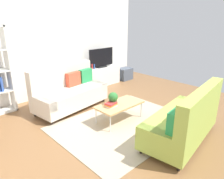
{
  "coord_description": "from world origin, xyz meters",
  "views": [
    {
      "loc": [
        -3.0,
        -2.9,
        2.26
      ],
      "look_at": [
        0.2,
        0.47,
        0.65
      ],
      "focal_mm": 33.45,
      "sensor_mm": 36.0,
      "label": 1
    }
  ],
  "objects_px": {
    "couch_green": "(185,120)",
    "vase_0": "(87,67)",
    "bottle_1": "(94,66)",
    "coffee_table": "(119,105)",
    "storage_trunk": "(125,74)",
    "tv": "(101,58)",
    "couch_beige": "(70,91)",
    "tv_console": "(101,76)",
    "table_book_0": "(111,106)",
    "bottle_0": "(92,67)",
    "potted_plant": "(113,99)"
  },
  "relations": [
    {
      "from": "couch_green",
      "to": "vase_0",
      "type": "height_order",
      "value": "couch_green"
    },
    {
      "from": "vase_0",
      "to": "bottle_1",
      "type": "distance_m",
      "value": 0.26
    },
    {
      "from": "coffee_table",
      "to": "storage_trunk",
      "type": "relative_size",
      "value": 2.12
    },
    {
      "from": "tv",
      "to": "vase_0",
      "type": "bearing_deg",
      "value": 173.12
    },
    {
      "from": "couch_beige",
      "to": "tv",
      "type": "relative_size",
      "value": 2.0
    },
    {
      "from": "tv_console",
      "to": "vase_0",
      "type": "relative_size",
      "value": 9.1
    },
    {
      "from": "storage_trunk",
      "to": "table_book_0",
      "type": "distance_m",
      "value": 3.59
    },
    {
      "from": "storage_trunk",
      "to": "bottle_1",
      "type": "xyz_separation_m",
      "value": [
        -1.43,
        0.06,
        0.5
      ]
    },
    {
      "from": "coffee_table",
      "to": "tv_console",
      "type": "height_order",
      "value": "tv_console"
    },
    {
      "from": "storage_trunk",
      "to": "vase_0",
      "type": "height_order",
      "value": "vase_0"
    },
    {
      "from": "couch_beige",
      "to": "tv_console",
      "type": "height_order",
      "value": "couch_beige"
    },
    {
      "from": "couch_green",
      "to": "tv",
      "type": "distance_m",
      "value": 3.96
    },
    {
      "from": "tv_console",
      "to": "tv",
      "type": "relative_size",
      "value": 1.4
    },
    {
      "from": "tv_console",
      "to": "table_book_0",
      "type": "bearing_deg",
      "value": -126.49
    },
    {
      "from": "bottle_1",
      "to": "storage_trunk",
      "type": "bearing_deg",
      "value": -2.4
    },
    {
      "from": "coffee_table",
      "to": "vase_0",
      "type": "relative_size",
      "value": 7.15
    },
    {
      "from": "coffee_table",
      "to": "tv_console",
      "type": "xyz_separation_m",
      "value": [
        1.47,
        2.34,
        -0.07
      ]
    },
    {
      "from": "tv_console",
      "to": "couch_green",
      "type": "bearing_deg",
      "value": -107.43
    },
    {
      "from": "tv",
      "to": "storage_trunk",
      "type": "relative_size",
      "value": 1.92
    },
    {
      "from": "coffee_table",
      "to": "storage_trunk",
      "type": "xyz_separation_m",
      "value": [
        2.57,
        2.24,
        -0.17
      ]
    },
    {
      "from": "tv",
      "to": "vase_0",
      "type": "xyz_separation_m",
      "value": [
        -0.58,
        0.07,
        -0.24
      ]
    },
    {
      "from": "vase_0",
      "to": "tv_console",
      "type": "bearing_deg",
      "value": -4.93
    },
    {
      "from": "couch_green",
      "to": "tv_console",
      "type": "xyz_separation_m",
      "value": [
        1.18,
        3.77,
        -0.13
      ]
    },
    {
      "from": "bottle_0",
      "to": "bottle_1",
      "type": "xyz_separation_m",
      "value": [
        0.1,
        0.0,
        -0.01
      ]
    },
    {
      "from": "storage_trunk",
      "to": "bottle_0",
      "type": "bearing_deg",
      "value": 177.75
    },
    {
      "from": "storage_trunk",
      "to": "bottle_0",
      "type": "xyz_separation_m",
      "value": [
        -1.53,
        0.06,
        0.51
      ]
    },
    {
      "from": "storage_trunk",
      "to": "potted_plant",
      "type": "relative_size",
      "value": 1.76
    },
    {
      "from": "bottle_0",
      "to": "bottle_1",
      "type": "bearing_deg",
      "value": 0.0
    },
    {
      "from": "potted_plant",
      "to": "bottle_1",
      "type": "relative_size",
      "value": 1.8
    },
    {
      "from": "storage_trunk",
      "to": "bottle_1",
      "type": "distance_m",
      "value": 1.52
    },
    {
      "from": "storage_trunk",
      "to": "table_book_0",
      "type": "xyz_separation_m",
      "value": [
        -2.81,
        -2.22,
        0.21
      ]
    },
    {
      "from": "tv",
      "to": "bottle_1",
      "type": "distance_m",
      "value": 0.4
    },
    {
      "from": "potted_plant",
      "to": "bottle_1",
      "type": "xyz_separation_m",
      "value": [
        1.29,
        2.25,
        0.15
      ]
    },
    {
      "from": "tv_console",
      "to": "storage_trunk",
      "type": "bearing_deg",
      "value": -5.19
    },
    {
      "from": "bottle_0",
      "to": "storage_trunk",
      "type": "bearing_deg",
      "value": -2.25
    },
    {
      "from": "potted_plant",
      "to": "bottle_0",
      "type": "bearing_deg",
      "value": 62.0
    },
    {
      "from": "bottle_0",
      "to": "bottle_1",
      "type": "height_order",
      "value": "bottle_0"
    },
    {
      "from": "couch_beige",
      "to": "couch_green",
      "type": "xyz_separation_m",
      "value": [
        0.68,
        -2.85,
        0.0
      ]
    },
    {
      "from": "table_book_0",
      "to": "bottle_0",
      "type": "xyz_separation_m",
      "value": [
        1.29,
        2.28,
        0.3
      ]
    },
    {
      "from": "tv_console",
      "to": "potted_plant",
      "type": "xyz_separation_m",
      "value": [
        -1.62,
        -2.29,
        0.25
      ]
    },
    {
      "from": "vase_0",
      "to": "couch_green",
      "type": "bearing_deg",
      "value": -98.98
    },
    {
      "from": "storage_trunk",
      "to": "coffee_table",
      "type": "bearing_deg",
      "value": -138.94
    },
    {
      "from": "tv",
      "to": "tv_console",
      "type": "bearing_deg",
      "value": 90.0
    },
    {
      "from": "potted_plant",
      "to": "vase_0",
      "type": "distance_m",
      "value": 2.56
    },
    {
      "from": "tv",
      "to": "potted_plant",
      "type": "height_order",
      "value": "tv"
    },
    {
      "from": "tv_console",
      "to": "potted_plant",
      "type": "relative_size",
      "value": 4.74
    },
    {
      "from": "tv_console",
      "to": "table_book_0",
      "type": "distance_m",
      "value": 2.89
    },
    {
      "from": "coffee_table",
      "to": "bottle_0",
      "type": "bearing_deg",
      "value": 65.54
    },
    {
      "from": "tv_console",
      "to": "storage_trunk",
      "type": "height_order",
      "value": "tv_console"
    },
    {
      "from": "couch_green",
      "to": "bottle_0",
      "type": "relative_size",
      "value": 11.0
    }
  ]
}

